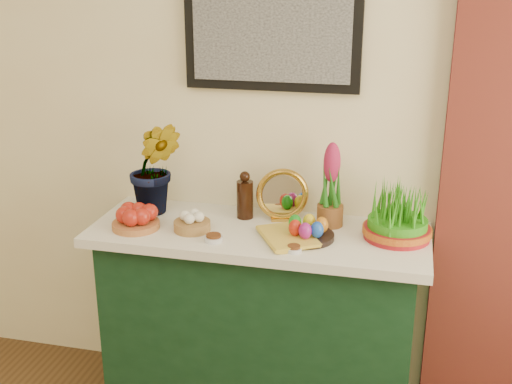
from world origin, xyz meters
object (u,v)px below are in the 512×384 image
sideboard (259,326)px  book (265,239)px  hyacinth_green (154,153)px  mirror (282,195)px  wheatgrass_sabzeh (398,215)px

sideboard → book: (0.06, -0.13, 0.48)m
hyacinth_green → mirror: hyacinth_green is taller
hyacinth_green → book: (0.54, -0.22, -0.26)m
sideboard → hyacinth_green: (-0.48, 0.08, 0.74)m
mirror → sideboard: bearing=-118.7°
hyacinth_green → book: size_ratio=2.17×
sideboard → mirror: (0.07, 0.13, 0.57)m
sideboard → hyacinth_green: size_ratio=2.36×
book → wheatgrass_sabzeh: 0.54m
mirror → book: bearing=-93.5°
hyacinth_green → mirror: 0.58m
sideboard → mirror: size_ratio=5.63×
sideboard → hyacinth_green: bearing=170.3°
wheatgrass_sabzeh → hyacinth_green: bearing=177.6°
sideboard → mirror: bearing=61.3°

